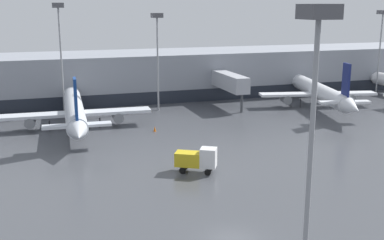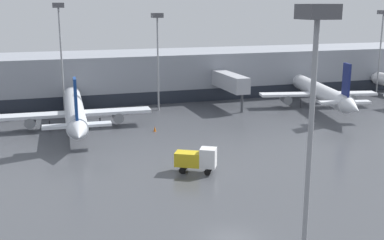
% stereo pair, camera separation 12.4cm
% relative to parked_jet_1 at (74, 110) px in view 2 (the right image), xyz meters
% --- Properties ---
extents(ground_plane, '(320.00, 320.00, 0.00)m').
position_rel_parked_jet_1_xyz_m(ground_plane, '(8.72, -40.16, -2.74)').
color(ground_plane, '#424449').
extents(terminal_building, '(160.00, 29.85, 9.00)m').
position_rel_parked_jet_1_xyz_m(terminal_building, '(8.51, 21.65, 1.75)').
color(terminal_building, gray).
rests_on(terminal_building, ground_plane).
extents(parked_jet_1, '(23.02, 32.85, 9.19)m').
position_rel_parked_jet_1_xyz_m(parked_jet_1, '(0.00, 0.00, 0.00)').
color(parked_jet_1, silver).
rests_on(parked_jet_1, ground_plane).
extents(parked_jet_2, '(21.43, 34.54, 9.33)m').
position_rel_parked_jet_1_xyz_m(parked_jet_2, '(43.58, 2.57, 0.12)').
color(parked_jet_2, silver).
rests_on(parked_jet_2, ground_plane).
extents(service_truck_0, '(4.76, 3.68, 2.84)m').
position_rel_parked_jet_1_xyz_m(service_truck_0, '(11.18, -24.36, -1.18)').
color(service_truck_0, gold).
rests_on(service_truck_0, ground_plane).
extents(traffic_cone_0, '(0.39, 0.39, 0.77)m').
position_rel_parked_jet_1_xyz_m(traffic_cone_0, '(10.98, -5.54, -2.36)').
color(traffic_cone_0, orange).
rests_on(traffic_cone_0, ground_plane).
extents(apron_light_mast_3, '(1.80, 1.80, 17.15)m').
position_rel_parked_jet_1_xyz_m(apron_light_mast_3, '(62.72, 10.42, 10.90)').
color(apron_light_mast_3, gray).
rests_on(apron_light_mast_3, ground_plane).
extents(apron_light_mast_4, '(1.80, 1.80, 16.83)m').
position_rel_parked_jet_1_xyz_m(apron_light_mast_4, '(15.15, 8.73, 10.68)').
color(apron_light_mast_4, gray).
rests_on(apron_light_mast_4, ground_plane).
extents(apron_light_mast_5, '(1.80, 1.80, 18.49)m').
position_rel_parked_jet_1_xyz_m(apron_light_mast_5, '(-0.88, 10.46, 11.83)').
color(apron_light_mast_5, gray).
rests_on(apron_light_mast_5, ground_plane).
extents(apron_light_mast_6, '(1.80, 1.80, 18.11)m').
position_rel_parked_jet_1_xyz_m(apron_light_mast_6, '(9.36, -49.67, 11.57)').
color(apron_light_mast_6, gray).
rests_on(apron_light_mast_6, ground_plane).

